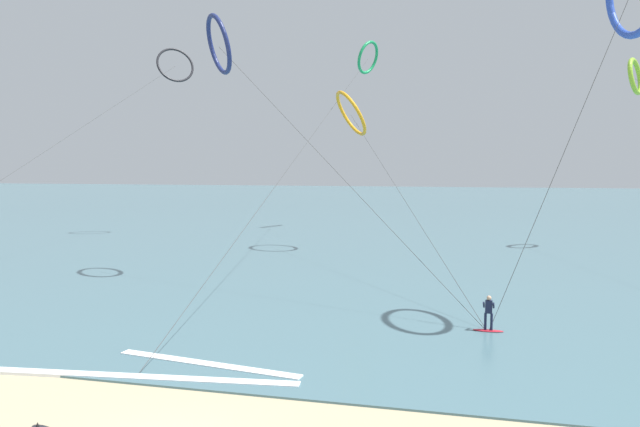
{
  "coord_description": "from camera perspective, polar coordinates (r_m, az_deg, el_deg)",
  "views": [
    {
      "loc": [
        7.79,
        -13.14,
        7.85
      ],
      "look_at": [
        0.0,
        19.95,
        5.04
      ],
      "focal_mm": 32.44,
      "sensor_mm": 36.0,
      "label": 1
    }
  ],
  "objects": [
    {
      "name": "wave_crest_near",
      "position": [
        24.33,
        -23.35,
        -14.35
      ],
      "size": [
        17.33,
        2.29,
        0.12
      ],
      "primitive_type": "cube",
      "rotation": [
        0.0,
        0.0,
        0.1
      ],
      "color": "white",
      "rests_on": "ground"
    },
    {
      "name": "surfer_crimson",
      "position": [
        28.7,
        16.29,
        -9.65
      ],
      "size": [
        1.4,
        0.6,
        1.7
      ],
      "rotation": [
        0.0,
        0.0,
        6.18
      ],
      "color": "red",
      "rests_on": "ground"
    },
    {
      "name": "kite_charcoal",
      "position": [
        67.48,
        -14.14,
        13.99
      ],
      "size": [
        4.47,
        39.88,
        20.92
      ],
      "rotation": [
        0.0,
        0.0,
        0.75
      ],
      "color": "black",
      "rests_on": "ground"
    },
    {
      "name": "kite_lime",
      "position": [
        61.39,
        28.68,
        11.76
      ],
      "size": [
        2.57,
        40.3,
        17.77
      ],
      "rotation": [
        0.0,
        0.0,
        1.06
      ],
      "color": "#8CC62D",
      "rests_on": "ground"
    },
    {
      "name": "kite_navy",
      "position": [
        41.27,
        -9.93,
        16.08
      ],
      "size": [
        19.25,
        11.54,
        18.06
      ],
      "rotation": [
        0.0,
        0.0,
        2.23
      ],
      "color": "navy",
      "rests_on": "ground"
    },
    {
      "name": "wave_crest_mid",
      "position": [
        23.87,
        -11.1,
        -14.42
      ],
      "size": [
        8.04,
        1.67,
        0.12
      ],
      "primitive_type": "cube",
      "rotation": [
        0.0,
        0.0,
        -0.15
      ],
      "color": "white",
      "rests_on": "ground"
    },
    {
      "name": "kite_emerald",
      "position": [
        72.63,
        4.74,
        15.06
      ],
      "size": [
        3.08,
        54.41,
        22.94
      ],
      "rotation": [
        0.0,
        0.0,
        4.32
      ],
      "color": "#199351",
      "rests_on": "ground"
    },
    {
      "name": "sea_water",
      "position": [
        118.61,
        9.46,
        0.89
      ],
      "size": [
        400.0,
        200.0,
        0.08
      ],
      "primitive_type": "cube",
      "color": "#476B75",
      "rests_on": "ground"
    },
    {
      "name": "kite_amber",
      "position": [
        53.03,
        3.08,
        9.82
      ],
      "size": [
        13.22,
        26.91,
        14.64
      ],
      "rotation": [
        0.0,
        0.0,
        2.04
      ],
      "color": "orange",
      "rests_on": "ground"
    }
  ]
}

